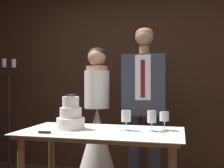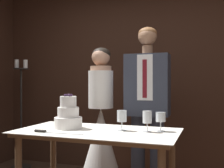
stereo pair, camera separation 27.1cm
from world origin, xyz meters
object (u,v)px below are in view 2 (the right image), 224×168
at_px(wine_glass_near, 147,118).
at_px(candle_stand, 21,118).
at_px(cake_table, 97,143).
at_px(tiered_cake, 68,116).
at_px(bride, 101,138).
at_px(groom, 147,102).
at_px(cake_knife, 49,132).
at_px(wine_glass_middle, 161,118).
at_px(wine_glass_far, 122,117).

xyz_separation_m(wine_glass_near, candle_stand, (-2.08, 1.11, -0.22)).
relative_size(cake_table, tiered_cake, 4.45).
distance_m(bride, groom, 0.68).
distance_m(tiered_cake, cake_knife, 0.27).
bearing_deg(bride, wine_glass_middle, -38.56).
distance_m(cake_table, wine_glass_far, 0.31).
height_order(cake_knife, candle_stand, candle_stand).
distance_m(wine_glass_middle, candle_stand, 2.43).
distance_m(wine_glass_far, groom, 0.70).
xyz_separation_m(wine_glass_far, bride, (-0.47, 0.70, -0.34)).
xyz_separation_m(cake_knife, wine_glass_near, (0.73, 0.30, 0.11)).
bearing_deg(wine_glass_near, groom, 102.09).
bearing_deg(wine_glass_far, candle_stand, 149.12).
bearing_deg(cake_knife, groom, 57.55).
xyz_separation_m(wine_glass_middle, bride, (-0.78, 0.62, -0.34)).
xyz_separation_m(cake_table, bride, (-0.27, 0.75, -0.11)).
relative_size(wine_glass_near, bride, 0.11).
bearing_deg(candle_stand, bride, -16.74).
bearing_deg(candle_stand, wine_glass_far, -30.88).
distance_m(cake_table, wine_glass_middle, 0.57).
relative_size(groom, candle_stand, 1.16).
bearing_deg(groom, wine_glass_near, -77.91).
xyz_separation_m(tiered_cake, bride, (0.02, 0.74, -0.33)).
distance_m(tiered_cake, wine_glass_far, 0.48).
height_order(wine_glass_far, candle_stand, candle_stand).
bearing_deg(wine_glass_far, wine_glass_middle, 13.35).
bearing_deg(cake_knife, wine_glass_far, 27.64).
relative_size(tiered_cake, wine_glass_near, 1.77).
xyz_separation_m(cake_table, wine_glass_middle, (0.51, 0.13, 0.22)).
bearing_deg(bride, wine_glass_near, -45.30).
relative_size(tiered_cake, wine_glass_middle, 1.92).
relative_size(wine_glass_near, wine_glass_middle, 1.09).
bearing_deg(tiered_cake, cake_table, -3.40).
bearing_deg(cake_knife, candle_stand, 131.91).
bearing_deg(candle_stand, cake_knife, -46.27).
height_order(cake_knife, wine_glass_far, wine_glass_far).
bearing_deg(groom, wine_glass_far, -95.46).
bearing_deg(wine_glass_far, cake_knife, -150.54).
bearing_deg(candle_stand, tiered_cake, -39.90).
xyz_separation_m(cake_table, tiered_cake, (-0.28, 0.02, 0.22)).
bearing_deg(tiered_cake, wine_glass_middle, 8.26).
relative_size(tiered_cake, cake_knife, 0.71).
distance_m(wine_glass_near, candle_stand, 2.37).
height_order(tiered_cake, candle_stand, candle_stand).
height_order(bride, groom, groom).
height_order(groom, candle_stand, groom).
bearing_deg(groom, bride, 179.93).
xyz_separation_m(cake_knife, candle_stand, (-1.35, 1.41, -0.11)).
bearing_deg(cake_knife, cake_table, 34.62).
bearing_deg(cake_table, wine_glass_far, 16.14).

